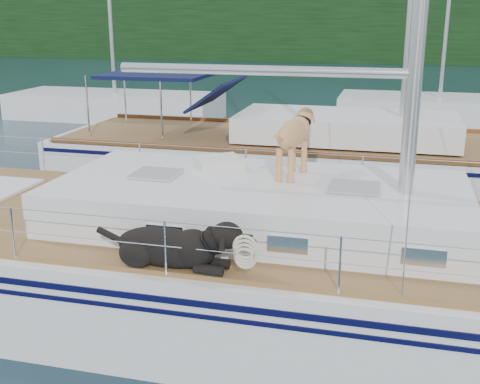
# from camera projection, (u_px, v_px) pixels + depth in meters

# --- Properties ---
(ground) EXTENTS (120.00, 120.00, 0.00)m
(ground) POSITION_uv_depth(u_px,v_px,m) (202.00, 304.00, 8.34)
(ground) COLOR black
(ground) RESTS_ON ground
(tree_line) EXTENTS (90.00, 3.00, 6.00)m
(tree_line) POSITION_uv_depth(u_px,v_px,m) (370.00, 25.00, 49.27)
(tree_line) COLOR black
(tree_line) RESTS_ON ground
(shore_bank) EXTENTS (92.00, 1.00, 1.20)m
(shore_bank) POSITION_uv_depth(u_px,v_px,m) (369.00, 54.00, 51.07)
(shore_bank) COLOR #595147
(shore_bank) RESTS_ON ground
(main_sailboat) EXTENTS (12.00, 3.80, 14.01)m
(main_sailboat) POSITION_uv_depth(u_px,v_px,m) (207.00, 259.00, 8.12)
(main_sailboat) COLOR white
(main_sailboat) RESTS_ON ground
(neighbor_sailboat) EXTENTS (11.00, 3.50, 13.30)m
(neighbor_sailboat) POSITION_uv_depth(u_px,v_px,m) (297.00, 160.00, 13.90)
(neighbor_sailboat) COLOR white
(neighbor_sailboat) RESTS_ON ground
(bg_boat_west) EXTENTS (8.00, 3.00, 11.65)m
(bg_boat_west) POSITION_uv_depth(u_px,v_px,m) (116.00, 106.00, 23.13)
(bg_boat_west) COLOR white
(bg_boat_west) RESTS_ON ground
(bg_boat_center) EXTENTS (7.20, 3.00, 11.65)m
(bg_boat_center) POSITION_uv_depth(u_px,v_px,m) (439.00, 111.00, 22.12)
(bg_boat_center) COLOR white
(bg_boat_center) RESTS_ON ground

